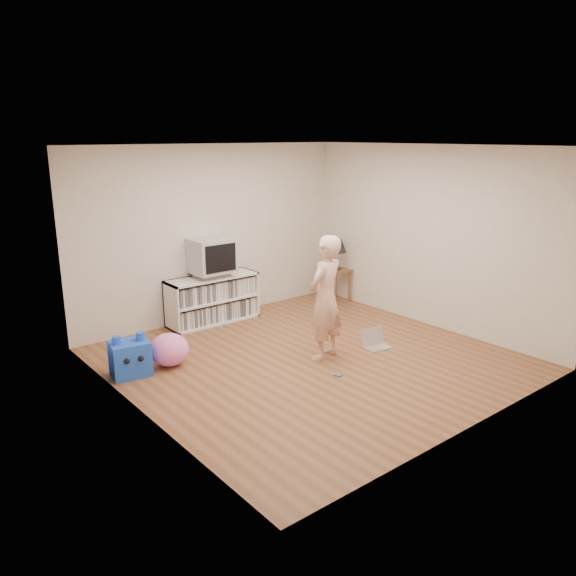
% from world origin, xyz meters
% --- Properties ---
extents(ground, '(4.50, 4.50, 0.00)m').
position_xyz_m(ground, '(0.00, 0.00, 0.00)').
color(ground, brown).
rests_on(ground, ground).
extents(walls, '(4.52, 4.52, 2.60)m').
position_xyz_m(walls, '(0.00, 0.00, 1.30)').
color(walls, silver).
rests_on(walls, ground).
extents(ceiling, '(4.50, 4.50, 0.01)m').
position_xyz_m(ceiling, '(0.00, 0.00, 2.60)').
color(ceiling, white).
rests_on(ceiling, walls).
extents(media_unit, '(1.40, 0.45, 0.70)m').
position_xyz_m(media_unit, '(-0.18, 2.04, 0.35)').
color(media_unit, white).
rests_on(media_unit, ground).
extents(dvd_deck, '(0.45, 0.35, 0.07)m').
position_xyz_m(dvd_deck, '(-0.18, 2.02, 0.73)').
color(dvd_deck, gray).
rests_on(dvd_deck, media_unit).
extents(crt_tv, '(0.60, 0.53, 0.50)m').
position_xyz_m(crt_tv, '(-0.18, 2.02, 1.02)').
color(crt_tv, '#AAAAAF').
rests_on(crt_tv, dvd_deck).
extents(side_table, '(0.42, 0.42, 0.55)m').
position_xyz_m(side_table, '(1.99, 1.65, 0.42)').
color(side_table, brown).
rests_on(side_table, ground).
extents(table_lamp, '(0.34, 0.34, 0.52)m').
position_xyz_m(table_lamp, '(1.99, 1.65, 0.94)').
color(table_lamp, '#333333').
rests_on(table_lamp, side_table).
extents(person, '(0.65, 0.51, 1.57)m').
position_xyz_m(person, '(0.17, -0.07, 0.78)').
color(person, beige).
rests_on(person, ground).
extents(laptop, '(0.39, 0.33, 0.24)m').
position_xyz_m(laptop, '(0.94, -0.22, 0.06)').
color(laptop, silver).
rests_on(laptop, ground).
extents(playing_cards, '(0.10, 0.11, 0.02)m').
position_xyz_m(playing_cards, '(-0.09, -0.59, 0.01)').
color(playing_cards, '#4562B8').
rests_on(playing_cards, ground).
extents(plush_blue, '(0.48, 0.43, 0.50)m').
position_xyz_m(plush_blue, '(-1.96, 0.96, 0.21)').
color(plush_blue, blue).
rests_on(plush_blue, ground).
extents(plush_pink, '(0.60, 0.60, 0.40)m').
position_xyz_m(plush_pink, '(-1.46, 0.94, 0.20)').
color(plush_pink, '#FF75CA').
rests_on(plush_pink, ground).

